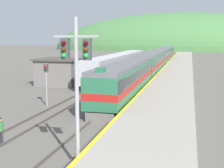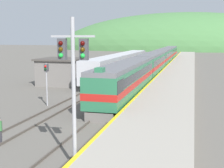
% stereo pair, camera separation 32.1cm
% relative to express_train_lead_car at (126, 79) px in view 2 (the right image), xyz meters
% --- Properties ---
extents(track_main, '(1.52, 180.00, 0.16)m').
position_rel_express_train_lead_car_xyz_m(track_main, '(0.00, 45.67, -2.04)').
color(track_main, '#4C443D').
rests_on(track_main, ground).
extents(track_siding, '(1.52, 180.00, 0.16)m').
position_rel_express_train_lead_car_xyz_m(track_siding, '(-4.96, 45.67, -2.04)').
color(track_siding, '#4C443D').
rests_on(track_siding, ground).
extents(platform, '(5.48, 140.00, 0.96)m').
position_rel_express_train_lead_car_xyz_m(platform, '(4.32, 25.67, -1.65)').
color(platform, '#9E9689').
rests_on(platform, ground).
extents(distant_hills, '(141.59, 63.71, 40.10)m').
position_rel_express_train_lead_car_xyz_m(distant_hills, '(0.00, 143.62, -2.12)').
color(distant_hills, '#477A42').
rests_on(distant_hills, ground).
extents(station_shed, '(5.91, 6.05, 3.66)m').
position_rel_express_train_lead_car_xyz_m(station_shed, '(-10.89, 8.00, -0.27)').
color(station_shed, slate).
rests_on(station_shed, ground).
extents(express_train_lead_car, '(2.95, 20.29, 4.23)m').
position_rel_express_train_lead_car_xyz_m(express_train_lead_car, '(0.00, 0.00, 0.00)').
color(express_train_lead_car, black).
rests_on(express_train_lead_car, ground).
extents(carriage_second, '(2.94, 19.16, 3.87)m').
position_rel_express_train_lead_car_xyz_m(carriage_second, '(0.00, 20.84, -0.01)').
color(carriage_second, black).
rests_on(carriage_second, ground).
extents(carriage_third, '(2.94, 19.16, 3.87)m').
position_rel_express_train_lead_car_xyz_m(carriage_third, '(0.00, 40.88, -0.01)').
color(carriage_third, black).
rests_on(carriage_third, ground).
extents(carriage_fourth, '(2.94, 19.16, 3.87)m').
position_rel_express_train_lead_car_xyz_m(carriage_fourth, '(0.00, 60.92, -0.01)').
color(carriage_fourth, black).
rests_on(carriage_fourth, ground).
extents(siding_train, '(2.90, 34.15, 3.77)m').
position_rel_express_train_lead_car_xyz_m(siding_train, '(-4.96, 19.17, -0.18)').
color(siding_train, black).
rests_on(siding_train, ground).
extents(signal_mast_main, '(2.20, 0.42, 7.43)m').
position_rel_express_train_lead_car_xyz_m(signal_mast_main, '(1.30, -18.10, 2.75)').
color(signal_mast_main, '#9E9EA3').
rests_on(signal_mast_main, ground).
extents(signal_post_siding, '(0.36, 0.42, 4.07)m').
position_rel_express_train_lead_car_xyz_m(signal_post_siding, '(-6.57, -5.28, 0.79)').
color(signal_post_siding, '#9E9EA3').
rests_on(signal_post_siding, ground).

